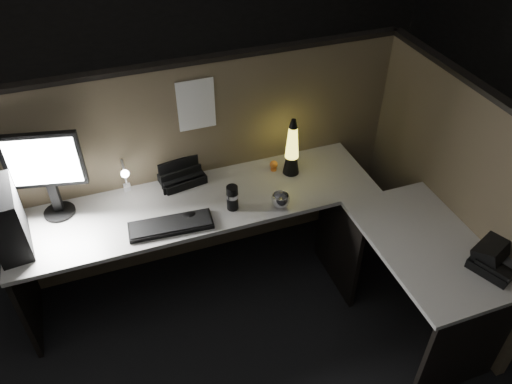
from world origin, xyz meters
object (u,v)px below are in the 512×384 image
object	(u,v)px
monitor	(45,167)
keyboard	(171,225)
desk_phone	(496,257)
lava_lamp	(292,151)
pc_tower	(6,219)

from	to	relation	value
monitor	keyboard	world-z (taller)	monitor
keyboard	monitor	bearing A→B (deg)	153.46
desk_phone	keyboard	bearing A→B (deg)	127.95
keyboard	lava_lamp	size ratio (longest dim) A/B	1.20
lava_lamp	monitor	bearing A→B (deg)	175.90
monitor	desk_phone	world-z (taller)	monitor
monitor	desk_phone	distance (m)	2.55
monitor	lava_lamp	bearing A→B (deg)	8.02
pc_tower	desk_phone	distance (m)	2.67
monitor	lava_lamp	xyz separation A→B (m)	(1.49, -0.11, -0.17)
monitor	lava_lamp	size ratio (longest dim) A/B	1.37
lava_lamp	keyboard	bearing A→B (deg)	-163.55
pc_tower	keyboard	xyz separation A→B (m)	(0.86, -0.15, -0.18)
keyboard	desk_phone	size ratio (longest dim) A/B	1.52
pc_tower	lava_lamp	bearing A→B (deg)	-2.83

